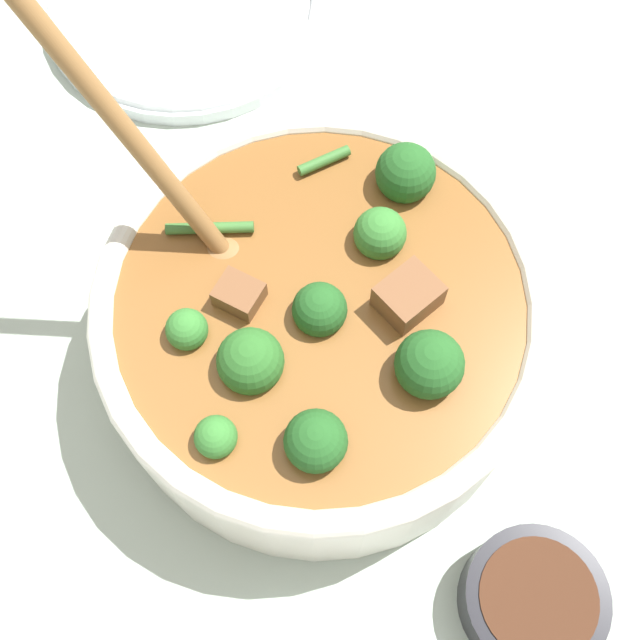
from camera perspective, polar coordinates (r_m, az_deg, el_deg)
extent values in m
plane|color=#ADBCAD|center=(0.56, 0.00, -2.47)|extent=(4.00, 4.00, 0.00)
cylinder|color=white|center=(0.52, 0.00, -0.76)|extent=(0.28, 0.28, 0.08)
torus|color=white|center=(0.48, 0.00, 1.23)|extent=(0.28, 0.28, 0.02)
cylinder|color=brown|center=(0.50, 0.00, -0.08)|extent=(0.25, 0.25, 0.06)
sphere|color=#235B23|center=(0.51, 6.10, 10.36)|extent=(0.04, 0.04, 0.04)
cylinder|color=#6B9956|center=(0.54, 5.81, 8.68)|extent=(0.01, 0.01, 0.02)
sphere|color=#235B23|center=(0.44, 0.31, -8.62)|extent=(0.04, 0.04, 0.04)
cylinder|color=#6B9956|center=(0.46, 0.29, -9.47)|extent=(0.01, 0.01, 0.02)
sphere|color=#2D6B28|center=(0.46, -4.97, -2.93)|extent=(0.04, 0.04, 0.04)
cylinder|color=#6B9956|center=(0.48, -4.71, -4.15)|extent=(0.01, 0.01, 0.02)
sphere|color=#387F33|center=(0.49, 4.29, 6.15)|extent=(0.03, 0.03, 0.03)
cylinder|color=#6B9956|center=(0.51, 4.11, 4.81)|extent=(0.01, 0.01, 0.01)
sphere|color=#235B23|center=(0.47, 0.26, 0.74)|extent=(0.03, 0.03, 0.03)
cylinder|color=#6B9956|center=(0.49, 0.25, -0.43)|extent=(0.01, 0.01, 0.01)
sphere|color=#235B23|center=(0.45, 7.79, -3.15)|extent=(0.04, 0.04, 0.04)
cylinder|color=#6B9956|center=(0.48, 7.36, -4.38)|extent=(0.01, 0.01, 0.02)
sphere|color=#387F33|center=(0.47, -9.45, -0.66)|extent=(0.03, 0.03, 0.03)
cylinder|color=#6B9956|center=(0.49, -9.13, -1.51)|extent=(0.01, 0.01, 0.01)
sphere|color=#387F33|center=(0.45, -7.43, -8.24)|extent=(0.02, 0.02, 0.02)
cylinder|color=#6B9956|center=(0.46, -7.17, -8.84)|extent=(0.01, 0.01, 0.01)
cube|color=brown|center=(0.48, -5.73, 1.95)|extent=(0.03, 0.03, 0.02)
cube|color=brown|center=(0.48, 6.26, 2.02)|extent=(0.04, 0.04, 0.03)
cylinder|color=#3D7533|center=(0.52, -0.06, 11.28)|extent=(0.03, 0.02, 0.01)
cylinder|color=#3D7533|center=(0.50, -7.84, 6.50)|extent=(0.05, 0.01, 0.01)
ellipsoid|color=olive|center=(0.50, -6.84, 4.82)|extent=(0.04, 0.03, 0.01)
cylinder|color=olive|center=(0.45, -13.92, 13.26)|extent=(0.11, 0.07, 0.18)
cylinder|color=black|center=(0.52, 14.85, -18.71)|extent=(0.08, 0.08, 0.03)
cylinder|color=#472819|center=(0.51, 15.17, -18.57)|extent=(0.07, 0.07, 0.01)
cylinder|color=white|center=(0.74, -9.39, 21.12)|extent=(0.24, 0.24, 0.01)
torus|color=white|center=(0.74, -9.47, 21.45)|extent=(0.23, 0.23, 0.01)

